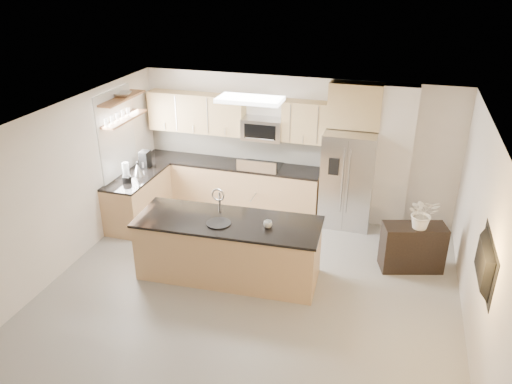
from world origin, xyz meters
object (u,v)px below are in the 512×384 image
(television, at_px, (480,262))
(refrigerator, at_px, (348,179))
(range, at_px, (261,188))
(bowl, at_px, (122,94))
(credenza, at_px, (412,247))
(blender, at_px, (126,174))
(cup, at_px, (268,224))
(flower_vase, at_px, (424,206))
(kettle, at_px, (138,170))
(coffee_maker, at_px, (145,160))
(microwave, at_px, (263,129))
(island, at_px, (229,248))
(platter, at_px, (219,223))

(television, bearing_deg, refrigerator, 31.04)
(range, relative_size, bowl, 2.88)
(credenza, bearing_deg, blender, 164.55)
(cup, distance_m, flower_vase, 2.38)
(kettle, height_order, coffee_maker, coffee_maker)
(refrigerator, relative_size, television, 1.65)
(bowl, height_order, television, bowl)
(kettle, height_order, television, television)
(microwave, relative_size, bowl, 1.92)
(island, xyz_separation_m, platter, (-0.10, -0.13, 0.49))
(microwave, bearing_deg, blender, -144.09)
(microwave, relative_size, blender, 2.04)
(cup, height_order, bowl, bowl)
(platter, xyz_separation_m, bowl, (-2.31, 1.53, 1.41))
(television, bearing_deg, blender, 72.68)
(cup, bearing_deg, credenza, 26.27)
(credenza, height_order, cup, cup)
(credenza, relative_size, blender, 2.58)
(blender, height_order, coffee_maker, blender)
(kettle, bearing_deg, microwave, 30.39)
(island, distance_m, credenza, 2.90)
(cup, relative_size, television, 0.12)
(credenza, xyz_separation_m, platter, (-2.82, -1.14, 0.59))
(television, bearing_deg, coffee_maker, 66.22)
(cup, distance_m, bowl, 3.62)
(flower_vase, distance_m, television, 1.87)
(blender, xyz_separation_m, flower_vase, (5.02, 0.03, 0.06))
(island, xyz_separation_m, cup, (0.63, -0.03, 0.53))
(cup, xyz_separation_m, television, (2.73, -0.77, 0.34))
(range, xyz_separation_m, coffee_maker, (-2.09, -0.65, 0.60))
(coffee_maker, bearing_deg, microwave, 20.30)
(bowl, xyz_separation_m, television, (5.76, -2.20, -1.04))
(island, distance_m, kettle, 2.57)
(platter, relative_size, bowl, 0.93)
(refrigerator, distance_m, coffee_maker, 3.81)
(kettle, distance_m, coffee_maker, 0.42)
(blender, distance_m, coffee_maker, 0.73)
(flower_vase, bearing_deg, microwave, 153.33)
(flower_vase, bearing_deg, bowl, 175.25)
(platter, bearing_deg, television, -11.00)
(cup, bearing_deg, blender, 161.28)
(blender, distance_m, television, 5.86)
(blender, height_order, television, television)
(microwave, bearing_deg, kettle, -149.61)
(island, distance_m, cup, 0.82)
(microwave, xyz_separation_m, island, (0.15, -2.44, -1.15))
(kettle, bearing_deg, coffee_maker, 99.62)
(platter, bearing_deg, microwave, 91.24)
(credenza, height_order, flower_vase, flower_vase)
(microwave, bearing_deg, flower_vase, -26.67)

